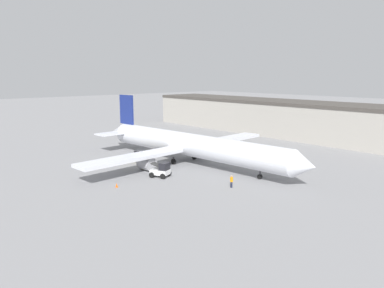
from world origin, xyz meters
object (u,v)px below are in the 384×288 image
(ground_crew_worker, at_px, (232,181))
(belt_loader_truck, at_px, (161,170))
(baggage_tug, at_px, (137,156))
(safety_cone_near, at_px, (117,185))
(airplane, at_px, (188,145))

(ground_crew_worker, height_order, belt_loader_truck, belt_loader_truck)
(baggage_tug, relative_size, safety_cone_near, 5.78)
(airplane, xyz_separation_m, ground_crew_worker, (14.36, -4.91, -2.16))
(airplane, bearing_deg, safety_cone_near, -79.01)
(airplane, relative_size, safety_cone_near, 80.49)
(baggage_tug, bearing_deg, airplane, 28.55)
(airplane, bearing_deg, baggage_tug, -142.59)
(baggage_tug, height_order, belt_loader_truck, belt_loader_truck)
(ground_crew_worker, height_order, baggage_tug, baggage_tug)
(airplane, xyz_separation_m, baggage_tug, (-6.44, -5.73, -2.13))
(airplane, relative_size, belt_loader_truck, 13.95)
(airplane, relative_size, baggage_tug, 13.93)
(belt_loader_truck, relative_size, safety_cone_near, 5.77)
(safety_cone_near, bearing_deg, baggage_tug, 136.38)
(airplane, bearing_deg, ground_crew_worker, -23.15)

